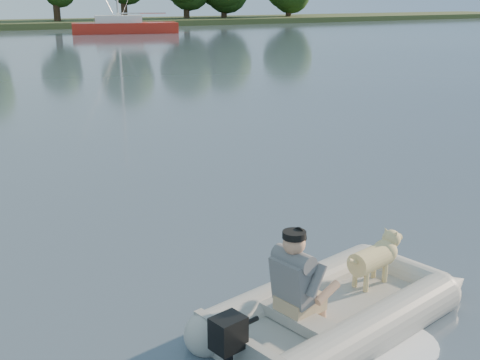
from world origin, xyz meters
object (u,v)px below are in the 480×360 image
dinghy (340,275)px  man (294,277)px  dog (371,263)px  sailboat (124,27)px

dinghy → man: bearing=175.8°
dog → sailboat: bearing=61.9°
man → dog: size_ratio=1.16×
man → dog: bearing=0.0°
man → sailboat: bearing=60.7°
dinghy → man: man is taller
man → sailboat: size_ratio=0.08×
sailboat → dog: bearing=-91.4°
dinghy → man: size_ratio=4.47×
man → dog: man is taller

